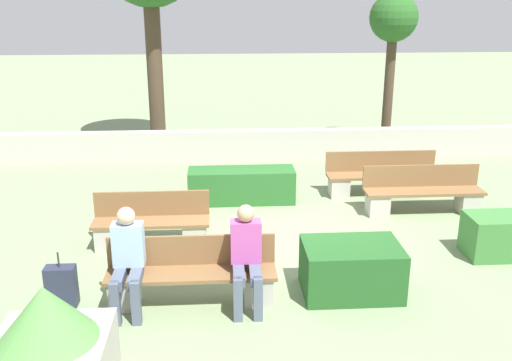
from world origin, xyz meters
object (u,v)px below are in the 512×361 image
at_px(bench_left_side, 152,227).
at_px(tree_center_left, 393,24).
at_px(person_seated_woman, 246,253).
at_px(planter_corner_left, 50,349).
at_px(person_seated_man, 127,256).
at_px(suitcase, 61,286).
at_px(bench_front, 192,278).
at_px(bench_back, 423,195).
at_px(bench_right_side, 382,178).

xyz_separation_m(bench_left_side, tree_center_left, (5.40, 5.98, 2.72)).
distance_m(person_seated_woman, planter_corner_left, 2.54).
height_order(person_seated_man, suitcase, person_seated_man).
bearing_deg(suitcase, bench_left_side, 61.74).
relative_size(bench_front, person_seated_woman, 1.63).
relative_size(person_seated_woman, tree_center_left, 0.35).
relative_size(bench_back, person_seated_man, 1.61).
bearing_deg(bench_right_side, bench_back, -54.23).
distance_m(person_seated_man, suitcase, 1.00).
bearing_deg(bench_back, tree_center_left, 83.90).
height_order(person_seated_man, person_seated_woman, person_seated_man).
distance_m(bench_front, suitcase, 1.63).
bearing_deg(bench_front, tree_center_left, 58.67).
distance_m(planter_corner_left, suitcase, 1.85).
height_order(bench_back, planter_corner_left, planter_corner_left).
xyz_separation_m(person_seated_man, planter_corner_left, (-0.49, -1.64, -0.16)).
bearing_deg(bench_left_side, tree_center_left, 53.74).
xyz_separation_m(person_seated_man, tree_center_left, (5.46, 7.87, 2.31)).
bearing_deg(tree_center_left, bench_left_side, -132.08).
bearing_deg(suitcase, bench_right_side, 36.79).
relative_size(planter_corner_left, suitcase, 1.67).
xyz_separation_m(bench_back, person_seated_man, (-4.76, -3.03, 0.40)).
xyz_separation_m(bench_front, bench_left_side, (-0.69, 1.75, -0.01)).
distance_m(suitcase, tree_center_left, 10.36).
bearing_deg(person_seated_man, person_seated_woman, -0.04).
bearing_deg(tree_center_left, suitcase, -129.37).
bearing_deg(bench_right_side, tree_center_left, 83.67).
relative_size(bench_back, planter_corner_left, 1.73).
xyz_separation_m(bench_left_side, person_seated_woman, (1.38, -1.89, 0.41)).
bearing_deg(bench_front, bench_left_side, 111.56).
bearing_deg(tree_center_left, person_seated_man, -124.76).
distance_m(bench_right_side, planter_corner_left, 7.41).
bearing_deg(bench_back, bench_left_side, -164.27).
bearing_deg(bench_back, bench_front, -142.05).
bearing_deg(bench_left_side, bench_front, -62.61).
relative_size(suitcase, tree_center_left, 0.19).
relative_size(bench_left_side, bench_back, 0.85).
height_order(bench_back, tree_center_left, tree_center_left).
xyz_separation_m(person_seated_woman, tree_center_left, (4.02, 7.87, 2.32)).
bearing_deg(suitcase, person_seated_woman, -3.73).
bearing_deg(tree_center_left, person_seated_woman, -117.04).
distance_m(bench_left_side, bench_back, 4.83).
bearing_deg(bench_back, planter_corner_left, -136.25).
relative_size(bench_front, person_seated_man, 1.62).
bearing_deg(person_seated_woman, person_seated_man, 179.96).
xyz_separation_m(person_seated_man, suitcase, (-0.87, 0.15, -0.46)).
distance_m(bench_left_side, bench_right_side, 4.73).
height_order(bench_left_side, bench_back, same).
bearing_deg(tree_center_left, planter_corner_left, -122.06).
distance_m(bench_back, person_seated_man, 5.65).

